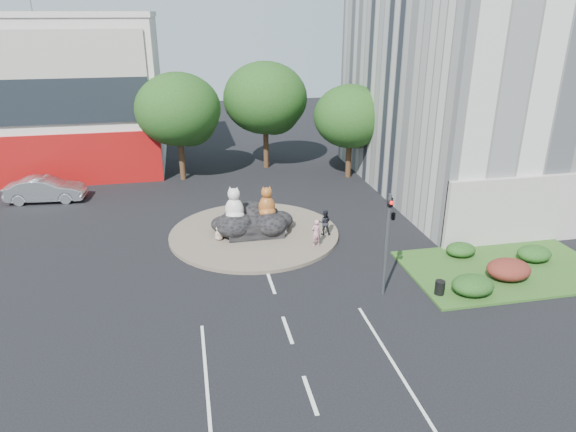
# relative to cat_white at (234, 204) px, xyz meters

# --- Properties ---
(ground) EXTENTS (120.00, 120.00, 0.00)m
(ground) POSITION_rel_cat_white_xyz_m (1.14, -9.82, -2.14)
(ground) COLOR black
(ground) RESTS_ON ground
(roundabout_island) EXTENTS (10.00, 10.00, 0.20)m
(roundabout_island) POSITION_rel_cat_white_xyz_m (1.14, 0.18, -2.04)
(roundabout_island) COLOR brown
(roundabout_island) RESTS_ON ground
(rock_plinth) EXTENTS (3.20, 2.60, 0.90)m
(rock_plinth) POSITION_rel_cat_white_xyz_m (1.14, 0.18, -1.49)
(rock_plinth) COLOR black
(rock_plinth) RESTS_ON roundabout_island
(shophouse_block) EXTENTS (25.20, 12.30, 17.40)m
(shophouse_block) POSITION_rel_cat_white_xyz_m (-16.87, 18.10, 4.05)
(shophouse_block) COLOR silver
(shophouse_block) RESTS_ON ground
(grass_verge) EXTENTS (10.00, 6.00, 0.12)m
(grass_verge) POSITION_rel_cat_white_xyz_m (13.14, -6.82, -2.08)
(grass_verge) COLOR #21521B
(grass_verge) RESTS_ON ground
(tree_left) EXTENTS (6.46, 6.46, 8.27)m
(tree_left) POSITION_rel_cat_white_xyz_m (-2.80, 12.25, 3.11)
(tree_left) COLOR #382314
(tree_left) RESTS_ON ground
(tree_mid) EXTENTS (6.84, 6.84, 8.76)m
(tree_mid) POSITION_rel_cat_white_xyz_m (4.20, 14.25, 3.42)
(tree_mid) COLOR #382314
(tree_mid) RESTS_ON ground
(tree_right) EXTENTS (5.70, 5.70, 7.30)m
(tree_right) POSITION_rel_cat_white_xyz_m (10.20, 10.25, 2.49)
(tree_right) COLOR #382314
(tree_right) RESTS_ON ground
(hedge_near_green) EXTENTS (2.00, 1.60, 0.90)m
(hedge_near_green) POSITION_rel_cat_white_xyz_m (10.14, -8.82, -1.57)
(hedge_near_green) COLOR #133711
(hedge_near_green) RESTS_ON grass_verge
(hedge_red) EXTENTS (2.20, 1.76, 0.99)m
(hedge_red) POSITION_rel_cat_white_xyz_m (12.64, -7.82, -1.52)
(hedge_red) COLOR #4F1A15
(hedge_red) RESTS_ON grass_verge
(hedge_mid_green) EXTENTS (1.80, 1.44, 0.81)m
(hedge_mid_green) POSITION_rel_cat_white_xyz_m (15.14, -6.32, -1.61)
(hedge_mid_green) COLOR #133711
(hedge_mid_green) RESTS_ON grass_verge
(hedge_back_green) EXTENTS (1.60, 1.28, 0.72)m
(hedge_back_green) POSITION_rel_cat_white_xyz_m (11.64, -5.02, -1.66)
(hedge_back_green) COLOR #133711
(hedge_back_green) RESTS_ON grass_verge
(traffic_light) EXTENTS (0.44, 1.24, 5.00)m
(traffic_light) POSITION_rel_cat_white_xyz_m (6.23, -7.82, 1.48)
(traffic_light) COLOR #595B60
(traffic_light) RESTS_ON ground
(street_lamp) EXTENTS (2.34, 0.22, 8.06)m
(street_lamp) POSITION_rel_cat_white_xyz_m (13.95, -1.82, 2.42)
(street_lamp) COLOR #595B60
(street_lamp) RESTS_ON ground
(cat_white) EXTENTS (1.56, 1.47, 2.07)m
(cat_white) POSITION_rel_cat_white_xyz_m (0.00, 0.00, 0.00)
(cat_white) COLOR beige
(cat_white) RESTS_ON rock_plinth
(cat_tabby) EXTENTS (1.18, 1.04, 1.89)m
(cat_tabby) POSITION_rel_cat_white_xyz_m (1.94, 0.29, -0.09)
(cat_tabby) COLOR #B45625
(cat_tabby) RESTS_ON rock_plinth
(kitten_calico) EXTENTS (0.69, 0.68, 0.87)m
(kitten_calico) POSITION_rel_cat_white_xyz_m (-1.01, -0.50, -1.50)
(kitten_calico) COLOR beige
(kitten_calico) RESTS_ON roundabout_island
(kitten_white) EXTENTS (0.54, 0.49, 0.76)m
(kitten_white) POSITION_rel_cat_white_xyz_m (2.78, -0.42, -1.56)
(kitten_white) COLOR silver
(kitten_white) RESTS_ON roundabout_island
(pedestrian_pink) EXTENTS (0.64, 0.49, 1.57)m
(pedestrian_pink) POSITION_rel_cat_white_xyz_m (4.25, -2.42, -1.15)
(pedestrian_pink) COLOR #C8818F
(pedestrian_pink) RESTS_ON roundabout_island
(pedestrian_dark) EXTENTS (0.86, 0.74, 1.53)m
(pedestrian_dark) POSITION_rel_cat_white_xyz_m (5.14, -0.98, -1.17)
(pedestrian_dark) COLOR black
(pedestrian_dark) RESTS_ON roundabout_island
(parked_car) EXTENTS (5.36, 2.23, 1.72)m
(parked_car) POSITION_rel_cat_white_xyz_m (-12.29, 8.90, -1.27)
(parked_car) COLOR #B6BABE
(parked_car) RESTS_ON ground
(litter_bin) EXTENTS (0.60, 0.60, 0.67)m
(litter_bin) POSITION_rel_cat_white_xyz_m (8.64, -8.53, -1.68)
(litter_bin) COLOR black
(litter_bin) RESTS_ON grass_verge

